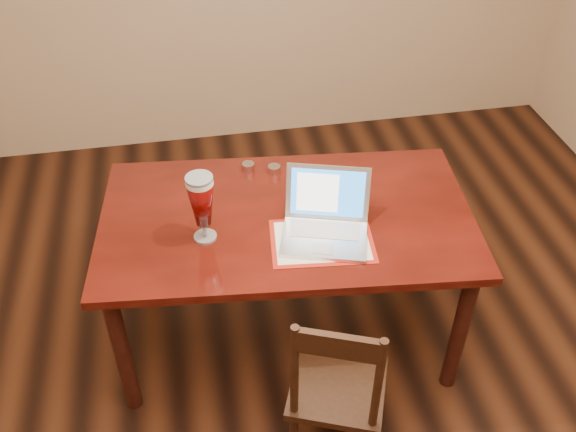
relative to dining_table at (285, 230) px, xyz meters
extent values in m
plane|color=black|center=(0.11, -0.55, -0.70)|extent=(5.00, 5.00, 0.00)
cube|color=#55110B|center=(0.01, 0.01, 0.06)|extent=(1.75, 1.10, 0.04)
cylinder|color=#33120C|center=(-0.78, -0.30, -0.33)|extent=(0.07, 0.07, 0.74)
cylinder|color=#33120C|center=(0.71, -0.45, -0.33)|extent=(0.07, 0.07, 0.74)
cylinder|color=#33120C|center=(-0.70, 0.47, -0.33)|extent=(0.07, 0.07, 0.74)
cylinder|color=#33120C|center=(0.79, 0.31, -0.33)|extent=(0.07, 0.07, 0.74)
cube|color=#A81B0F|center=(0.12, -0.19, 0.08)|extent=(0.47, 0.36, 0.00)
cube|color=white|center=(0.12, -0.19, 0.08)|extent=(0.42, 0.31, 0.00)
cube|color=silver|center=(0.13, -0.19, 0.09)|extent=(0.42, 0.34, 0.02)
cube|color=silver|center=(0.15, -0.15, 0.10)|extent=(0.32, 0.19, 0.00)
cube|color=silver|center=(0.11, -0.26, 0.10)|extent=(0.11, 0.09, 0.00)
cube|color=silver|center=(0.18, -0.04, 0.22)|extent=(0.37, 0.17, 0.24)
cube|color=blue|center=(0.18, -0.05, 0.22)|extent=(0.32, 0.15, 0.20)
cube|color=white|center=(0.14, -0.04, 0.22)|extent=(0.19, 0.10, 0.17)
cylinder|color=silver|center=(-0.36, -0.08, 0.09)|extent=(0.10, 0.10, 0.01)
cylinder|color=silver|center=(-0.36, -0.08, 0.13)|extent=(0.02, 0.02, 0.07)
cylinder|color=silver|center=(-0.36, -0.08, 0.38)|extent=(0.11, 0.11, 0.02)
cylinder|color=silver|center=(-0.36, -0.08, 0.40)|extent=(0.11, 0.11, 0.01)
cylinder|color=silver|center=(-0.11, 0.38, 0.10)|extent=(0.06, 0.06, 0.04)
cylinder|color=silver|center=(0.01, 0.34, 0.10)|extent=(0.06, 0.06, 0.04)
cube|color=black|center=(0.10, -0.66, -0.31)|extent=(0.49, 0.48, 0.04)
cylinder|color=black|center=(0.01, -0.47, -0.51)|extent=(0.04, 0.04, 0.37)
cylinder|color=black|center=(0.29, -0.58, -0.51)|extent=(0.04, 0.04, 0.37)
cylinder|color=black|center=(-0.10, -0.74, -0.05)|extent=(0.03, 0.03, 0.49)
cylinder|color=black|center=(0.19, -0.85, -0.05)|extent=(0.03, 0.03, 0.49)
cube|color=black|center=(0.04, -0.79, 0.13)|extent=(0.30, 0.14, 0.11)
camera|label=1|loc=(-0.39, -2.17, 1.91)|focal=40.00mm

